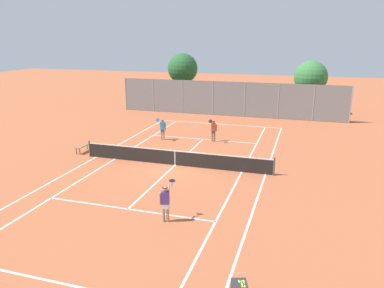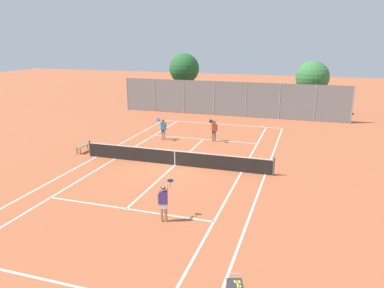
{
  "view_description": "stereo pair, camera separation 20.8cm",
  "coord_description": "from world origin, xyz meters",
  "px_view_note": "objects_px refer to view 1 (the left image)",
  "views": [
    {
      "loc": [
        7.43,
        -20.45,
        7.54
      ],
      "look_at": [
        0.63,
        1.5,
        1.0
      ],
      "focal_mm": 35.0,
      "sensor_mm": 36.0,
      "label": 1
    },
    {
      "loc": [
        7.63,
        -20.39,
        7.54
      ],
      "look_at": [
        0.63,
        1.5,
        1.0
      ],
      "focal_mm": 35.0,
      "sensor_mm": 36.0,
      "label": 2
    }
  ],
  "objects_px": {
    "tennis_net": "(175,157)",
    "player_far_right": "(213,129)",
    "loose_tennis_ball_4": "(180,162)",
    "tree_behind_right": "(311,78)",
    "player_near_side": "(165,201)",
    "loose_tennis_ball_0": "(158,145)",
    "loose_tennis_ball_3": "(236,180)",
    "courtside_bench": "(83,146)",
    "tree_behind_left": "(183,70)",
    "player_far_left": "(162,128)",
    "loose_tennis_ball_2": "(220,150)"
  },
  "relations": [
    {
      "from": "player_near_side",
      "to": "courtside_bench",
      "type": "distance_m",
      "value": 11.95
    },
    {
      "from": "tennis_net",
      "to": "loose_tennis_ball_0",
      "type": "bearing_deg",
      "value": 125.3
    },
    {
      "from": "player_near_side",
      "to": "loose_tennis_ball_0",
      "type": "xyz_separation_m",
      "value": [
        -4.82,
        10.85,
        -0.89
      ]
    },
    {
      "from": "player_far_right",
      "to": "courtside_bench",
      "type": "height_order",
      "value": "player_far_right"
    },
    {
      "from": "player_near_side",
      "to": "loose_tennis_ball_2",
      "type": "xyz_separation_m",
      "value": [
        -0.12,
        10.76,
        -0.89
      ]
    },
    {
      "from": "tree_behind_right",
      "to": "tree_behind_left",
      "type": "bearing_deg",
      "value": 178.95
    },
    {
      "from": "loose_tennis_ball_3",
      "to": "loose_tennis_ball_4",
      "type": "relative_size",
      "value": 1.0
    },
    {
      "from": "courtside_bench",
      "to": "loose_tennis_ball_0",
      "type": "bearing_deg",
      "value": 35.89
    },
    {
      "from": "player_near_side",
      "to": "player_far_right",
      "type": "xyz_separation_m",
      "value": [
        -1.2,
        13.05,
        0.0
      ]
    },
    {
      "from": "player_near_side",
      "to": "loose_tennis_ball_0",
      "type": "bearing_deg",
      "value": 113.96
    },
    {
      "from": "loose_tennis_ball_0",
      "to": "loose_tennis_ball_3",
      "type": "distance_m",
      "value": 8.6
    },
    {
      "from": "player_far_right",
      "to": "loose_tennis_ball_2",
      "type": "relative_size",
      "value": 26.88
    },
    {
      "from": "tree_behind_left",
      "to": "loose_tennis_ball_0",
      "type": "bearing_deg",
      "value": -78.04
    },
    {
      "from": "loose_tennis_ball_0",
      "to": "loose_tennis_ball_2",
      "type": "distance_m",
      "value": 4.7
    },
    {
      "from": "player_far_right",
      "to": "loose_tennis_ball_2",
      "type": "height_order",
      "value": "player_far_right"
    },
    {
      "from": "loose_tennis_ball_3",
      "to": "loose_tennis_ball_4",
      "type": "xyz_separation_m",
      "value": [
        -3.92,
        1.94,
        0.0
      ]
    },
    {
      "from": "tennis_net",
      "to": "tree_behind_right",
      "type": "relative_size",
      "value": 2.23
    },
    {
      "from": "loose_tennis_ball_3",
      "to": "loose_tennis_ball_4",
      "type": "bearing_deg",
      "value": 153.63
    },
    {
      "from": "player_near_side",
      "to": "tree_behind_right",
      "type": "xyz_separation_m",
      "value": [
        5.54,
        26.29,
        2.71
      ]
    },
    {
      "from": "player_near_side",
      "to": "loose_tennis_ball_3",
      "type": "xyz_separation_m",
      "value": [
        1.99,
        5.6,
        -0.89
      ]
    },
    {
      "from": "courtside_bench",
      "to": "tree_behind_left",
      "type": "relative_size",
      "value": 0.25
    },
    {
      "from": "tennis_net",
      "to": "loose_tennis_ball_2",
      "type": "relative_size",
      "value": 181.82
    },
    {
      "from": "player_far_right",
      "to": "courtside_bench",
      "type": "relative_size",
      "value": 1.18
    },
    {
      "from": "tree_behind_right",
      "to": "player_far_right",
      "type": "bearing_deg",
      "value": -116.98
    },
    {
      "from": "loose_tennis_ball_3",
      "to": "tree_behind_right",
      "type": "xyz_separation_m",
      "value": [
        3.56,
        20.69,
        3.6
      ]
    },
    {
      "from": "player_near_side",
      "to": "tree_behind_left",
      "type": "bearing_deg",
      "value": 107.07
    },
    {
      "from": "loose_tennis_ball_2",
      "to": "tree_behind_left",
      "type": "distance_m",
      "value": 18.18
    },
    {
      "from": "player_near_side",
      "to": "tree_behind_right",
      "type": "height_order",
      "value": "tree_behind_right"
    },
    {
      "from": "player_far_left",
      "to": "loose_tennis_ball_3",
      "type": "xyz_separation_m",
      "value": [
        6.99,
        -6.72,
        -0.89
      ]
    },
    {
      "from": "tennis_net",
      "to": "loose_tennis_ball_2",
      "type": "xyz_separation_m",
      "value": [
        1.96,
        3.77,
        -0.48
      ]
    },
    {
      "from": "loose_tennis_ball_2",
      "to": "tree_behind_right",
      "type": "xyz_separation_m",
      "value": [
        5.67,
        15.53,
        3.6
      ]
    },
    {
      "from": "tennis_net",
      "to": "player_far_right",
      "type": "height_order",
      "value": "player_far_right"
    },
    {
      "from": "player_near_side",
      "to": "loose_tennis_ball_4",
      "type": "height_order",
      "value": "player_near_side"
    },
    {
      "from": "loose_tennis_ball_4",
      "to": "loose_tennis_ball_0",
      "type": "bearing_deg",
      "value": 131.13
    },
    {
      "from": "tree_behind_left",
      "to": "tree_behind_right",
      "type": "xyz_separation_m",
      "value": [
        13.69,
        -0.25,
        -0.5
      ]
    },
    {
      "from": "loose_tennis_ball_0",
      "to": "loose_tennis_ball_3",
      "type": "height_order",
      "value": "same"
    },
    {
      "from": "loose_tennis_ball_4",
      "to": "tree_behind_right",
      "type": "height_order",
      "value": "tree_behind_right"
    },
    {
      "from": "player_far_left",
      "to": "loose_tennis_ball_4",
      "type": "height_order",
      "value": "player_far_left"
    },
    {
      "from": "courtside_bench",
      "to": "loose_tennis_ball_3",
      "type": "bearing_deg",
      "value": -11.27
    },
    {
      "from": "player_far_left",
      "to": "tennis_net",
      "type": "bearing_deg",
      "value": -61.33
    },
    {
      "from": "player_far_right",
      "to": "tennis_net",
      "type": "bearing_deg",
      "value": -98.37
    },
    {
      "from": "loose_tennis_ball_0",
      "to": "courtside_bench",
      "type": "distance_m",
      "value": 5.22
    },
    {
      "from": "tennis_net",
      "to": "player_far_left",
      "type": "distance_m",
      "value": 6.09
    },
    {
      "from": "player_far_left",
      "to": "tree_behind_left",
      "type": "xyz_separation_m",
      "value": [
        -3.15,
        14.22,
        3.21
      ]
    },
    {
      "from": "player_far_left",
      "to": "tree_behind_right",
      "type": "bearing_deg",
      "value": 52.95
    },
    {
      "from": "player_far_left",
      "to": "loose_tennis_ball_3",
      "type": "relative_size",
      "value": 26.88
    },
    {
      "from": "player_near_side",
      "to": "loose_tennis_ball_4",
      "type": "relative_size",
      "value": 26.88
    },
    {
      "from": "tree_behind_right",
      "to": "courtside_bench",
      "type": "bearing_deg",
      "value": -128.27
    },
    {
      "from": "player_far_left",
      "to": "tree_behind_right",
      "type": "xyz_separation_m",
      "value": [
        10.55,
        13.97,
        2.71
      ]
    },
    {
      "from": "player_far_left",
      "to": "loose_tennis_ball_2",
      "type": "distance_m",
      "value": 5.2
    }
  ]
}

